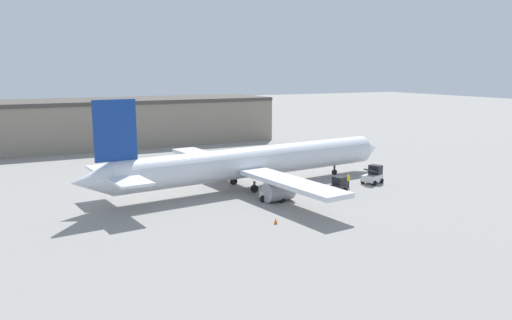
{
  "coord_description": "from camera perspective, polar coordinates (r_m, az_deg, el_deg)",
  "views": [
    {
      "loc": [
        -27.25,
        -53.77,
        14.3
      ],
      "look_at": [
        0.0,
        0.0,
        3.36
      ],
      "focal_mm": 35.0,
      "sensor_mm": 36.0,
      "label": 1
    }
  ],
  "objects": [
    {
      "name": "terminal_building",
      "position": [
        98.84,
        -19.57,
        3.95
      ],
      "size": [
        73.38,
        16.19,
        8.78
      ],
      "color": "gray",
      "rests_on": "ground_plane"
    },
    {
      "name": "safety_cone_near",
      "position": [
        47.23,
        2.26,
        -6.99
      ],
      "size": [
        0.36,
        0.36,
        0.55
      ],
      "color": "#EF590F",
      "rests_on": "ground_plane"
    },
    {
      "name": "airplane",
      "position": [
        60.77,
        -0.8,
        -0.33
      ],
      "size": [
        43.17,
        34.4,
        11.34
      ],
      "rotation": [
        0.0,
        0.0,
        0.11
      ],
      "color": "silver",
      "rests_on": "ground_plane"
    },
    {
      "name": "baggage_tug",
      "position": [
        55.22,
        2.17,
        -3.6
      ],
      "size": [
        3.3,
        2.95,
        2.32
      ],
      "rotation": [
        0.0,
        0.0,
        -0.52
      ],
      "color": "beige",
      "rests_on": "ground_plane"
    },
    {
      "name": "ground_crew_worker",
      "position": [
        62.4,
        10.51,
        -2.27
      ],
      "size": [
        0.38,
        0.38,
        1.72
      ],
      "rotation": [
        0.0,
        0.0,
        0.92
      ],
      "color": "#1E2338",
      "rests_on": "ground_plane"
    },
    {
      "name": "pushback_tug",
      "position": [
        58.75,
        9.16,
        -3.0
      ],
      "size": [
        3.01,
        2.33,
        2.01
      ],
      "rotation": [
        0.0,
        0.0,
        0.24
      ],
      "color": "#2D2D33",
      "rests_on": "ground_plane"
    },
    {
      "name": "belt_loader_truck",
      "position": [
        65.34,
        13.25,
        -1.69
      ],
      "size": [
        2.94,
        2.66,
        2.27
      ],
      "rotation": [
        0.0,
        0.0,
        0.35
      ],
      "color": "silver",
      "rests_on": "ground_plane"
    },
    {
      "name": "ground_plane",
      "position": [
        61.95,
        0.0,
        -3.06
      ],
      "size": [
        400.0,
        400.0,
        0.0
      ],
      "primitive_type": "plane",
      "color": "gray"
    }
  ]
}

